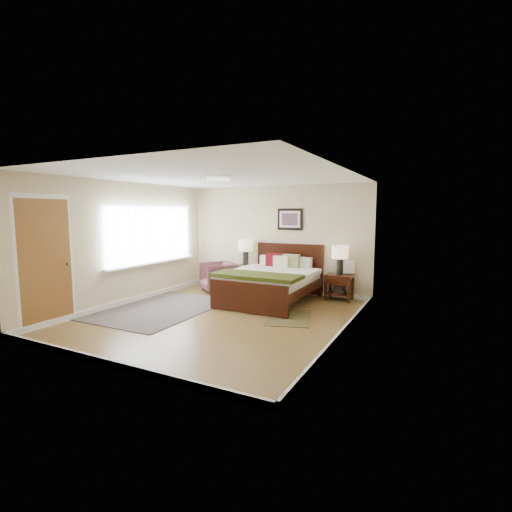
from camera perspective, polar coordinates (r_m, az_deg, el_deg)
name	(u,v)px	position (r m, az deg, el deg)	size (l,w,h in m)	color
floor	(220,317)	(6.83, -5.57, -9.27)	(5.00, 5.00, 0.00)	brown
back_wall	(277,239)	(8.79, 3.17, 2.62)	(4.50, 0.04, 2.50)	#C6BA90
front_wall	(103,266)	(4.71, -22.41, -1.47)	(4.50, 0.04, 2.50)	#C6BA90
left_wall	(126,243)	(8.04, -19.31, 1.87)	(0.04, 5.00, 2.50)	#C6BA90
right_wall	(346,255)	(5.70, 13.66, 0.20)	(0.04, 5.00, 2.50)	#C6BA90
ceiling	(218,176)	(6.60, -5.83, 12.10)	(4.50, 5.00, 0.02)	white
window	(152,235)	(8.49, -15.67, 3.09)	(0.11, 2.72, 1.32)	silver
door	(46,262)	(6.96, -29.61, -0.82)	(0.06, 1.00, 2.18)	silver
ceil_fixture	(218,178)	(6.59, -5.82, 11.80)	(0.44, 0.44, 0.08)	white
bed	(271,277)	(7.80, 2.37, -3.27)	(1.75, 2.11, 1.14)	#331207
wall_art	(290,219)	(8.61, 5.25, 5.65)	(0.62, 0.05, 0.50)	black
nightstand_left	(245,270)	(8.97, -1.65, -2.23)	(0.51, 0.46, 0.60)	#331207
nightstand_right	(339,284)	(8.17, 12.67, -4.28)	(0.56, 0.42, 0.55)	#331207
lamp_left	(246,248)	(8.92, -1.60, 1.31)	(0.35, 0.35, 0.61)	black
lamp_right	(340,255)	(8.08, 12.81, 0.21)	(0.35, 0.35, 0.61)	black
armchair	(218,277)	(8.90, -5.89, -3.20)	(0.74, 0.77, 0.70)	brown
rug_persian	(160,308)	(7.58, -14.52, -7.80)	(1.87, 2.65, 0.01)	#0B1239
rug_navy	(289,317)	(6.75, 5.09, -9.40)	(0.75, 1.12, 0.01)	black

